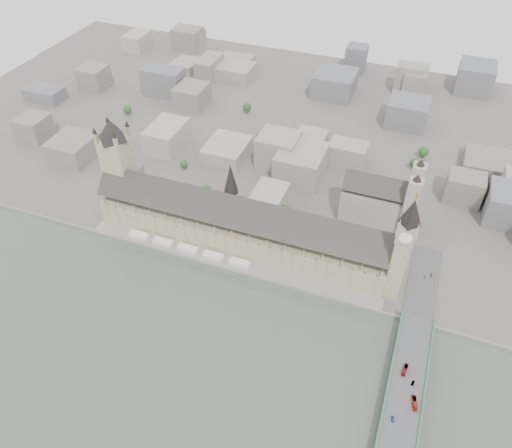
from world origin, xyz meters
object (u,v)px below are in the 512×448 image
(westminster_abbey, at_px, (381,201))
(red_bus_north, at_px, (405,370))
(westminster_bridge, at_px, (403,401))
(car_approach, at_px, (431,276))
(palace_of_westminster, at_px, (240,225))
(red_bus_south, at_px, (414,403))
(elizabeth_tower, at_px, (404,243))
(car_silver, at_px, (413,383))
(car_blue, at_px, (393,419))
(victoria_tower, at_px, (119,163))

(westminster_abbey, distance_m, red_bus_north, 170.09)
(westminster_bridge, relative_size, car_approach, 75.19)
(palace_of_westminster, xyz_separation_m, car_approach, (166.46, 10.41, -11.83))
(palace_of_westminster, distance_m, red_bus_south, 201.47)
(westminster_bridge, bearing_deg, westminster_abbey, 105.64)
(red_bus_north, bearing_deg, elizabeth_tower, 112.51)
(westminster_abbey, relative_size, car_silver, 16.99)
(red_bus_north, distance_m, car_blue, 38.70)
(red_bus_south, bearing_deg, car_blue, -139.32)
(victoria_tower, height_order, car_approach, victoria_tower)
(car_blue, bearing_deg, victoria_tower, 143.55)
(elizabeth_tower, bearing_deg, red_bus_south, -72.84)
(elizabeth_tower, bearing_deg, car_approach, 37.85)
(car_blue, xyz_separation_m, car_approach, (9.53, 136.37, -0.11))
(victoria_tower, relative_size, car_approach, 23.14)
(westminster_abbey, distance_m, car_silver, 179.64)
(red_bus_south, relative_size, car_silver, 2.72)
(elizabeth_tower, height_order, car_silver, elizabeth_tower)
(car_blue, bearing_deg, red_bus_north, 75.94)
(elizabeth_tower, xyz_separation_m, westminster_bridge, (24.00, -95.50, -52.96))
(red_bus_north, height_order, car_blue, red_bus_north)
(victoria_tower, relative_size, car_silver, 24.99)
(victoria_tower, relative_size, red_bus_south, 9.18)
(elizabeth_tower, relative_size, car_blue, 24.74)
(red_bus_south, bearing_deg, elizabeth_tower, 93.64)
(red_bus_north, xyz_separation_m, red_bus_south, (9.44, -22.77, 0.07))
(red_bus_south, height_order, car_approach, red_bus_south)
(westminster_bridge, xyz_separation_m, red_bus_south, (6.38, -2.89, 6.64))
(victoria_tower, distance_m, westminster_bridge, 309.91)
(car_blue, distance_m, car_approach, 136.70)
(elizabeth_tower, distance_m, car_approach, 59.39)
(victoria_tower, xyz_separation_m, car_approach, (288.46, 4.11, -44.33))
(victoria_tower, bearing_deg, car_approach, 0.82)
(palace_of_westminster, distance_m, car_blue, 201.57)
(elizabeth_tower, xyz_separation_m, car_blue, (18.93, -114.25, -47.10))
(palace_of_westminster, relative_size, red_bus_south, 24.33)
(palace_of_westminster, xyz_separation_m, car_silver, (165.52, -95.25, -11.80))
(palace_of_westminster, bearing_deg, westminster_abbey, 34.17)
(palace_of_westminster, bearing_deg, car_approach, 3.58)
(palace_of_westminster, distance_m, car_silver, 191.34)
(car_silver, relative_size, car_approach, 0.93)
(victoria_tower, height_order, car_silver, victoria_tower)
(westminster_bridge, relative_size, car_silver, 81.20)
(car_silver, bearing_deg, car_blue, -92.48)
(westminster_bridge, relative_size, westminster_abbey, 4.78)
(red_bus_south, bearing_deg, car_silver, 87.39)
(westminster_bridge, bearing_deg, car_approach, 87.83)
(elizabeth_tower, relative_size, westminster_bridge, 0.33)
(palace_of_westminster, height_order, westminster_abbey, westminster_abbey)
(elizabeth_tower, relative_size, red_bus_north, 10.36)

